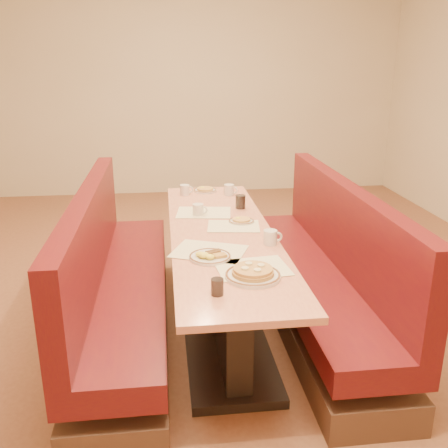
{
  "coord_description": "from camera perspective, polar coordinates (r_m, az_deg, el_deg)",
  "views": [
    {
      "loc": [
        -0.37,
        -3.21,
        1.88
      ],
      "look_at": [
        0.0,
        -0.14,
        0.85
      ],
      "focal_mm": 40.0,
      "sensor_mm": 36.0,
      "label": 1
    }
  ],
  "objects": [
    {
      "name": "coffee_mug_c",
      "position": [
        4.34,
        0.62,
        3.95
      ],
      "size": [
        0.12,
        0.09,
        0.09
      ],
      "rotation": [
        0.0,
        0.0,
        -0.4
      ],
      "color": "silver",
      "rests_on": "diner_table"
    },
    {
      "name": "diner_table",
      "position": [
        3.57,
        -0.27,
        -6.58
      ],
      "size": [
        0.7,
        2.5,
        0.75
      ],
      "color": "black",
      "rests_on": "ground"
    },
    {
      "name": "coffee_mug_b",
      "position": [
        3.78,
        -2.94,
        1.67
      ],
      "size": [
        0.12,
        0.08,
        0.09
      ],
      "rotation": [
        0.0,
        0.0,
        -0.27
      ],
      "color": "silver",
      "rests_on": "diner_table"
    },
    {
      "name": "booth_right",
      "position": [
        3.72,
        11.07,
        -6.06
      ],
      "size": [
        0.55,
        2.5,
        1.05
      ],
      "color": "#4C3326",
      "rests_on": "ground"
    },
    {
      "name": "pancake_plate",
      "position": [
        2.72,
        3.32,
        -5.68
      ],
      "size": [
        0.31,
        0.31,
        0.07
      ],
      "rotation": [
        0.0,
        0.0,
        -0.11
      ],
      "color": "silver",
      "rests_on": "diner_table"
    },
    {
      "name": "soda_tumbler_mid",
      "position": [
        3.95,
        1.89,
        2.56
      ],
      "size": [
        0.08,
        0.08,
        0.11
      ],
      "color": "black",
      "rests_on": "diner_table"
    },
    {
      "name": "placemat_near_left",
      "position": [
        3.07,
        -1.71,
        -3.13
      ],
      "size": [
        0.52,
        0.46,
        0.0
      ],
      "primitive_type": "cube",
      "rotation": [
        0.0,
        0.0,
        -0.39
      ],
      "color": "beige",
      "rests_on": "diner_table"
    },
    {
      "name": "placemat_far_right",
      "position": [
        3.53,
        1.1,
        -0.24
      ],
      "size": [
        0.4,
        0.32,
        0.0
      ],
      "primitive_type": "cube",
      "rotation": [
        0.0,
        0.0,
        -0.13
      ],
      "color": "beige",
      "rests_on": "diner_table"
    },
    {
      "name": "placemat_far_left",
      "position": [
        3.84,
        -2.31,
        1.33
      ],
      "size": [
        0.45,
        0.36,
        0.0
      ],
      "primitive_type": "cube",
      "rotation": [
        0.0,
        0.0,
        -0.14
      ],
      "color": "beige",
      "rests_on": "diner_table"
    },
    {
      "name": "coffee_mug_d",
      "position": [
        4.36,
        -4.46,
        3.93
      ],
      "size": [
        0.12,
        0.08,
        0.09
      ],
      "rotation": [
        0.0,
        0.0,
        0.13
      ],
      "color": "silver",
      "rests_on": "diner_table"
    },
    {
      "name": "extra_plate_far",
      "position": [
        4.47,
        -2.18,
        3.92
      ],
      "size": [
        0.21,
        0.21,
        0.04
      ],
      "rotation": [
        0.0,
        0.0,
        0.35
      ],
      "color": "silver",
      "rests_on": "diner_table"
    },
    {
      "name": "coffee_mug_a",
      "position": [
        3.19,
        5.38,
        -1.49
      ],
      "size": [
        0.12,
        0.09,
        0.09
      ],
      "rotation": [
        0.0,
        0.0,
        0.04
      ],
      "color": "silver",
      "rests_on": "diner_table"
    },
    {
      "name": "placemat_near_right",
      "position": [
        2.84,
        3.27,
        -5.03
      ],
      "size": [
        0.43,
        0.34,
        0.0
      ],
      "primitive_type": "cube",
      "rotation": [
        0.0,
        0.0,
        0.1
      ],
      "color": "beige",
      "rests_on": "diner_table"
    },
    {
      "name": "extra_plate_mid",
      "position": [
        3.62,
        1.99,
        0.38
      ],
      "size": [
        0.19,
        0.19,
        0.04
      ],
      "rotation": [
        0.0,
        0.0,
        0.19
      ],
      "color": "silver",
      "rests_on": "diner_table"
    },
    {
      "name": "booth_left",
      "position": [
        3.57,
        -12.11,
        -7.22
      ],
      "size": [
        0.55,
        2.5,
        1.05
      ],
      "color": "#4C3326",
      "rests_on": "ground"
    },
    {
      "name": "soda_tumbler_near",
      "position": [
        2.52,
        -0.77,
        -7.2
      ],
      "size": [
        0.06,
        0.06,
        0.09
      ],
      "color": "black",
      "rests_on": "diner_table"
    },
    {
      "name": "eggs_plate",
      "position": [
        2.97,
        -1.65,
        -3.71
      ],
      "size": [
        0.25,
        0.25,
        0.05
      ],
      "rotation": [
        0.0,
        0.0,
        0.26
      ],
      "color": "silver",
      "rests_on": "diner_table"
    },
    {
      "name": "room_envelope",
      "position": [
        3.24,
        -0.31,
        19.3
      ],
      "size": [
        6.04,
        8.04,
        2.82
      ],
      "color": "beige",
      "rests_on": "ground"
    },
    {
      "name": "ground",
      "position": [
        3.74,
        -0.26,
        -11.78
      ],
      "size": [
        8.0,
        8.0,
        0.0
      ],
      "primitive_type": "plane",
      "color": "#9E6647",
      "rests_on": "ground"
    }
  ]
}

